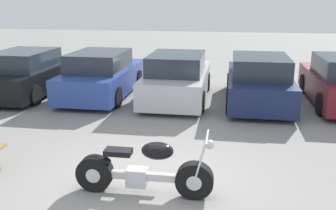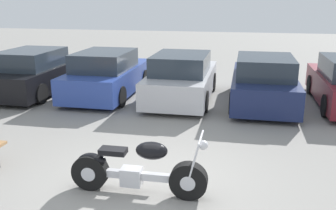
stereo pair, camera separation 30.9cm
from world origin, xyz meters
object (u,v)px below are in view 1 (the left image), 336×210
parked_car_silver (177,78)px  parked_car_black (28,74)px  parked_car_blue (102,75)px  parked_car_navy (259,81)px  motorcycle (142,170)px

parked_car_silver → parked_car_black: bearing=-178.7°
parked_car_blue → parked_car_black: bearing=-176.1°
parked_car_blue → parked_car_navy: same height
parked_car_blue → parked_car_silver: (2.48, -0.06, 0.00)m
parked_car_black → motorcycle: bearing=-48.3°
motorcycle → parked_car_blue: size_ratio=0.54×
parked_car_black → parked_car_navy: (7.45, 0.07, 0.00)m
motorcycle → parked_car_navy: (2.23, 5.94, 0.26)m
parked_car_blue → parked_car_silver: size_ratio=1.00×
parked_car_blue → parked_car_navy: size_ratio=1.00×
parked_car_navy → parked_car_silver: bearing=179.1°
parked_car_black → parked_car_navy: 7.45m
motorcycle → parked_car_black: bearing=131.7°
parked_car_black → parked_car_blue: 2.49m
parked_car_black → parked_car_blue: same height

